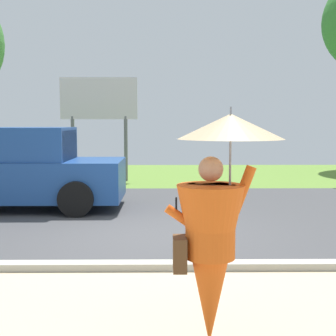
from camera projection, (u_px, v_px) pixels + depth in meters
ground_plane at (154, 208)px, 11.45m from camera, size 40.00×22.00×0.20m
monk_pedestrian at (214, 228)px, 4.21m from camera, size 1.04×0.93×2.13m
pickup_truck at (11, 171)px, 11.05m from camera, size 5.20×2.28×1.88m
roadside_billboard at (99, 106)px, 16.14m from camera, size 2.60×0.12×3.50m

